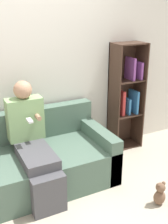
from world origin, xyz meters
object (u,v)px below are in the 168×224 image
Objects in this scene: adult_seated at (32,140)px; teddy_bear at (160,194)px; couch at (24,166)px; bookshelf at (126,96)px.

teddy_bear is (1.09, -0.88, -0.49)m from adult_seated.
couch is at bearing 140.79° from teddy_bear.
couch reaches higher than teddy_bear.
adult_seated is 1.59m from bookshelf.
adult_seated is at bearing 141.00° from teddy_bear.
teddy_bear is (1.19, -0.97, -0.14)m from couch.
teddy_bear is at bearing -39.00° from adult_seated.
couch is 1.54m from teddy_bear.
couch is at bearing -168.02° from bookshelf.
adult_seated is 1.48m from teddy_bear.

